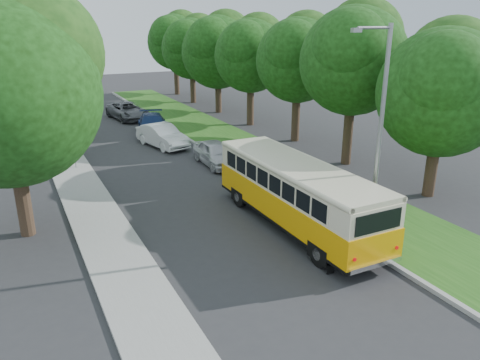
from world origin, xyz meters
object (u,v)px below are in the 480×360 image
lamppost_far (55,88)px  car_grey (128,111)px  car_silver (216,153)px  car_blue (152,124)px  car_white (162,136)px  lamppost_near (379,130)px  vintage_bus (296,196)px

lamppost_far → car_grey: 11.23m
lamppost_far → car_silver: (7.67, -6.79, -3.41)m
car_silver → car_blue: 9.23m
lamppost_far → car_blue: lamppost_far is taller
car_white → car_blue: car_white is taller
car_white → car_blue: (0.44, 3.79, -0.02)m
lamppost_far → car_silver: bearing=-41.5°
lamppost_near → car_blue: lamppost_near is taller
lamppost_far → car_blue: 7.79m
vintage_bus → car_blue: 18.61m
lamppost_far → car_white: size_ratio=1.65×
lamppost_near → lamppost_far: (-8.91, 18.50, -0.25)m
car_silver → lamppost_far: bearing=139.7°
vintage_bus → car_white: size_ratio=2.07×
lamppost_near → car_white: size_ratio=1.76×
lamppost_near → car_silver: 12.33m
lamppost_near → car_silver: size_ratio=1.95×
vintage_bus → car_grey: size_ratio=1.84×
car_silver → car_grey: 15.49m
lamppost_near → car_blue: 21.31m
lamppost_near → vintage_bus: 4.18m
car_grey → car_blue: bearing=-95.4°
lamppost_near → car_white: 17.67m
car_blue → car_grey: size_ratio=0.99×
car_blue → vintage_bus: bearing=-73.9°
vintage_bus → car_silver: vintage_bus is taller
car_white → car_blue: 3.82m
car_white → car_grey: (0.17, 10.05, -0.04)m
lamppost_far → vintage_bus: bearing=-66.5°
vintage_bus → car_silver: size_ratio=2.28×
car_grey → lamppost_near: bearing=-92.5°
lamppost_near → car_grey: (-2.58, 27.13, -3.66)m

